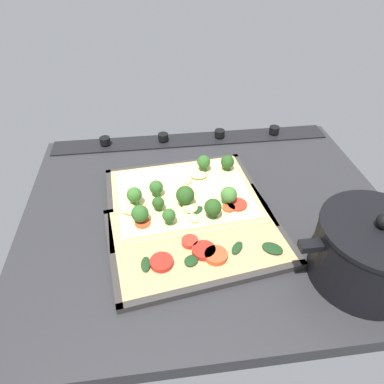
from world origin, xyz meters
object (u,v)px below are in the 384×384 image
broccoli_pizza (184,195)px  cooking_pot (370,252)px  veggie_pizza_back (198,236)px  baking_tray_back (197,238)px  baking_tray_front (184,199)px

broccoli_pizza → cooking_pot: cooking_pot is taller
broccoli_pizza → cooking_pot: bearing=140.4°
broccoli_pizza → veggie_pizza_back: broccoli_pizza is taller
baking_tray_back → veggie_pizza_back: 0.78cm
baking_tray_front → veggie_pizza_back: 12.63cm
baking_tray_front → cooking_pot: (-28.41, 24.23, 5.56)cm
baking_tray_back → baking_tray_front: bearing=-84.6°
broccoli_pizza → veggie_pizza_back: 11.94cm
baking_tray_back → cooking_pot: bearing=156.4°
baking_tray_front → veggie_pizza_back: veggie_pizza_back is taller
baking_tray_front → broccoli_pizza: (0.04, 0.71, 1.60)cm
baking_tray_front → baking_tray_back: size_ratio=0.96×
baking_tray_front → veggie_pizza_back: (-1.30, 12.54, 0.73)cm
veggie_pizza_back → cooking_pot: cooking_pot is taller
baking_tray_front → broccoli_pizza: 1.75cm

